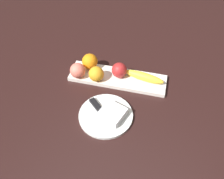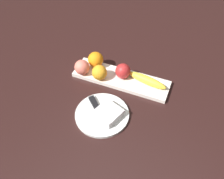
{
  "view_description": "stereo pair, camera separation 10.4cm",
  "coord_description": "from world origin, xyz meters",
  "px_view_note": "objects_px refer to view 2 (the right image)",
  "views": [
    {
      "loc": [
        0.18,
        -0.79,
        0.82
      ],
      "look_at": [
        0.01,
        -0.11,
        0.05
      ],
      "focal_mm": 38.73,
      "sensor_mm": 36.0,
      "label": 1
    },
    {
      "loc": [
        0.28,
        -0.76,
        0.82
      ],
      "look_at": [
        0.01,
        -0.11,
        0.05
      ],
      "focal_mm": 38.73,
      "sensor_mm": 36.0,
      "label": 2
    }
  ],
  "objects_px": {
    "apple": "(123,71)",
    "peach": "(82,67)",
    "knife": "(96,107)",
    "folded_napkin": "(108,113)",
    "banana": "(147,80)",
    "fruit_tray": "(121,79)",
    "orange_near_banana": "(96,60)",
    "orange_near_apple": "(99,72)",
    "dinner_plate": "(102,114)"
  },
  "relations": [
    {
      "from": "banana",
      "to": "orange_near_apple",
      "type": "bearing_deg",
      "value": 23.6
    },
    {
      "from": "banana",
      "to": "knife",
      "type": "bearing_deg",
      "value": 63.97
    },
    {
      "from": "banana",
      "to": "apple",
      "type": "bearing_deg",
      "value": 11.0
    },
    {
      "from": "fruit_tray",
      "to": "apple",
      "type": "height_order",
      "value": "apple"
    },
    {
      "from": "banana",
      "to": "peach",
      "type": "relative_size",
      "value": 2.65
    },
    {
      "from": "fruit_tray",
      "to": "orange_near_apple",
      "type": "distance_m",
      "value": 0.11
    },
    {
      "from": "knife",
      "to": "orange_near_apple",
      "type": "bearing_deg",
      "value": 151.73
    },
    {
      "from": "orange_near_banana",
      "to": "folded_napkin",
      "type": "height_order",
      "value": "orange_near_banana"
    },
    {
      "from": "apple",
      "to": "orange_near_apple",
      "type": "xyz_separation_m",
      "value": [
        -0.1,
        -0.05,
        -0.0
      ]
    },
    {
      "from": "banana",
      "to": "knife",
      "type": "height_order",
      "value": "banana"
    },
    {
      "from": "fruit_tray",
      "to": "orange_near_banana",
      "type": "height_order",
      "value": "orange_near_banana"
    },
    {
      "from": "folded_napkin",
      "to": "dinner_plate",
      "type": "bearing_deg",
      "value": 180.0
    },
    {
      "from": "orange_near_banana",
      "to": "fruit_tray",
      "type": "bearing_deg",
      "value": -13.87
    },
    {
      "from": "folded_napkin",
      "to": "knife",
      "type": "relative_size",
      "value": 0.65
    },
    {
      "from": "fruit_tray",
      "to": "banana",
      "type": "distance_m",
      "value": 0.13
    },
    {
      "from": "orange_near_banana",
      "to": "dinner_plate",
      "type": "bearing_deg",
      "value": -60.45
    },
    {
      "from": "orange_near_apple",
      "to": "peach",
      "type": "distance_m",
      "value": 0.09
    },
    {
      "from": "peach",
      "to": "folded_napkin",
      "type": "distance_m",
      "value": 0.28
    },
    {
      "from": "apple",
      "to": "banana",
      "type": "relative_size",
      "value": 0.38
    },
    {
      "from": "dinner_plate",
      "to": "orange_near_apple",
      "type": "bearing_deg",
      "value": 116.72
    },
    {
      "from": "apple",
      "to": "folded_napkin",
      "type": "xyz_separation_m",
      "value": [
        0.02,
        -0.23,
        -0.03
      ]
    },
    {
      "from": "orange_near_banana",
      "to": "knife",
      "type": "xyz_separation_m",
      "value": [
        0.11,
        -0.24,
        -0.04
      ]
    },
    {
      "from": "folded_napkin",
      "to": "knife",
      "type": "height_order",
      "value": "folded_napkin"
    },
    {
      "from": "banana",
      "to": "knife",
      "type": "relative_size",
      "value": 1.28
    },
    {
      "from": "apple",
      "to": "peach",
      "type": "xyz_separation_m",
      "value": [
        -0.19,
        -0.05,
        0.0
      ]
    },
    {
      "from": "folded_napkin",
      "to": "apple",
      "type": "bearing_deg",
      "value": 95.7
    },
    {
      "from": "apple",
      "to": "orange_near_banana",
      "type": "distance_m",
      "value": 0.15
    },
    {
      "from": "orange_near_banana",
      "to": "knife",
      "type": "relative_size",
      "value": 0.51
    },
    {
      "from": "folded_napkin",
      "to": "fruit_tray",
      "type": "bearing_deg",
      "value": 97.31
    },
    {
      "from": "banana",
      "to": "orange_near_banana",
      "type": "relative_size",
      "value": 2.53
    },
    {
      "from": "peach",
      "to": "apple",
      "type": "bearing_deg",
      "value": 14.43
    },
    {
      "from": "peach",
      "to": "knife",
      "type": "height_order",
      "value": "peach"
    },
    {
      "from": "dinner_plate",
      "to": "knife",
      "type": "distance_m",
      "value": 0.04
    },
    {
      "from": "knife",
      "to": "dinner_plate",
      "type": "bearing_deg",
      "value": 13.63
    },
    {
      "from": "apple",
      "to": "peach",
      "type": "height_order",
      "value": "same"
    },
    {
      "from": "apple",
      "to": "knife",
      "type": "relative_size",
      "value": 0.48
    },
    {
      "from": "fruit_tray",
      "to": "orange_near_apple",
      "type": "relative_size",
      "value": 6.46
    },
    {
      "from": "apple",
      "to": "fruit_tray",
      "type": "bearing_deg",
      "value": -114.37
    },
    {
      "from": "banana",
      "to": "orange_near_banana",
      "type": "height_order",
      "value": "orange_near_banana"
    },
    {
      "from": "apple",
      "to": "orange_near_apple",
      "type": "bearing_deg",
      "value": -153.14
    },
    {
      "from": "orange_near_banana",
      "to": "dinner_plate",
      "type": "xyz_separation_m",
      "value": [
        0.14,
        -0.25,
        -0.05
      ]
    },
    {
      "from": "banana",
      "to": "peach",
      "type": "height_order",
      "value": "peach"
    },
    {
      "from": "peach",
      "to": "fruit_tray",
      "type": "bearing_deg",
      "value": 11.45
    },
    {
      "from": "orange_near_banana",
      "to": "folded_napkin",
      "type": "xyz_separation_m",
      "value": [
        0.17,
        -0.25,
        -0.03
      ]
    },
    {
      "from": "orange_near_apple",
      "to": "knife",
      "type": "xyz_separation_m",
      "value": [
        0.06,
        -0.16,
        -0.04
      ]
    },
    {
      "from": "knife",
      "to": "peach",
      "type": "bearing_deg",
      "value": 174.37
    },
    {
      "from": "fruit_tray",
      "to": "apple",
      "type": "relative_size",
      "value": 6.38
    },
    {
      "from": "apple",
      "to": "knife",
      "type": "bearing_deg",
      "value": -100.74
    },
    {
      "from": "peach",
      "to": "banana",
      "type": "bearing_deg",
      "value": 9.25
    },
    {
      "from": "dinner_plate",
      "to": "folded_napkin",
      "type": "bearing_deg",
      "value": -0.0
    }
  ]
}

